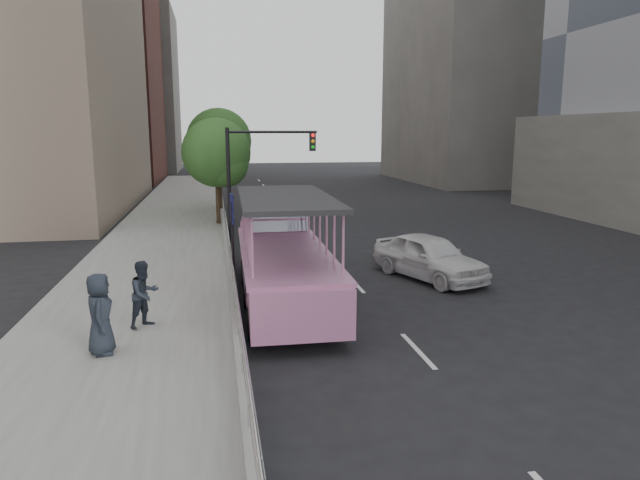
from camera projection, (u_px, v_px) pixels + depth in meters
ground at (355, 325)px, 15.01m from camera, size 160.00×160.00×0.00m
sidewalk at (163, 251)px, 23.62m from camera, size 5.50×80.00×0.30m
kerb_wall at (233, 293)px, 16.30m from camera, size 0.24×30.00×0.36m
guardrail at (232, 270)px, 16.17m from camera, size 0.07×22.00×0.71m
duck_boat at (282, 258)px, 17.45m from camera, size 2.63×9.88×3.27m
car at (429, 256)px, 19.64m from camera, size 3.34×4.91×1.55m
pedestrian_mid at (144, 294)px, 13.86m from camera, size 1.01×1.01×1.65m
pedestrian_far at (100, 314)px, 12.14m from camera, size 0.64×0.92×1.78m
parking_sign at (233, 229)px, 18.72m from camera, size 0.11×0.68×3.03m
traffic_signal at (255, 165)px, 26.13m from camera, size 4.20×0.32×5.20m
street_tree_near at (218, 155)px, 29.10m from camera, size 3.52×3.52×5.72m
street_tree_far at (221, 143)px, 34.84m from camera, size 3.97×3.97×6.45m
midrise_brick at (60, 49)px, 55.75m from camera, size 18.00×16.00×26.00m
midrise_stone_a at (508, 21)px, 57.22m from camera, size 20.00×20.00×32.00m
midrise_stone_b at (112, 92)px, 72.13m from camera, size 16.00×14.00×20.00m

